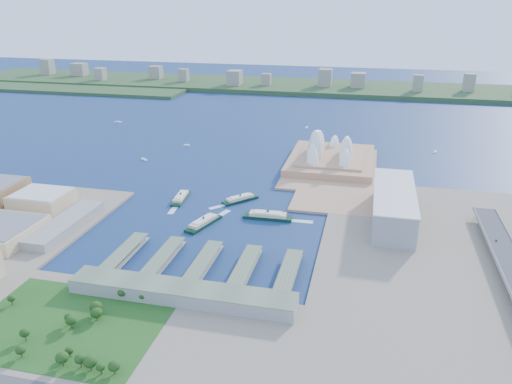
% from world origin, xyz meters
% --- Properties ---
extents(ground, '(3000.00, 3000.00, 0.00)m').
position_xyz_m(ground, '(0.00, 0.00, 0.00)').
color(ground, '#10204B').
rests_on(ground, ground).
extents(south_land, '(720.00, 180.00, 3.00)m').
position_xyz_m(south_land, '(0.00, -210.00, 1.50)').
color(south_land, gray).
rests_on(south_land, ground).
extents(east_land, '(240.00, 500.00, 3.00)m').
position_xyz_m(east_land, '(240.00, -50.00, 1.50)').
color(east_land, gray).
rests_on(east_land, ground).
extents(peninsula, '(135.00, 220.00, 3.00)m').
position_xyz_m(peninsula, '(107.50, 260.00, 1.50)').
color(peninsula, tan).
rests_on(peninsula, ground).
extents(far_shore, '(2200.00, 260.00, 12.00)m').
position_xyz_m(far_shore, '(0.00, 980.00, 6.00)').
color(far_shore, '#2D4926').
rests_on(far_shore, ground).
extents(opera_house, '(134.00, 180.00, 58.00)m').
position_xyz_m(opera_house, '(105.00, 280.00, 32.00)').
color(opera_house, white).
rests_on(opera_house, peninsula).
extents(toaster_building, '(45.00, 155.00, 35.00)m').
position_xyz_m(toaster_building, '(195.00, 80.00, 20.50)').
color(toaster_building, gray).
rests_on(toaster_building, east_land).
extents(ferry_wharves, '(184.00, 90.00, 9.30)m').
position_xyz_m(ferry_wharves, '(14.00, -75.00, 4.65)').
color(ferry_wharves, '#59664D').
rests_on(ferry_wharves, ground).
extents(terminal_building, '(200.00, 28.00, 12.00)m').
position_xyz_m(terminal_building, '(15.00, -135.00, 9.00)').
color(terminal_building, gray).
rests_on(terminal_building, south_land).
extents(park, '(150.00, 110.00, 16.00)m').
position_xyz_m(park, '(-60.00, -190.00, 11.00)').
color(park, '#194714').
rests_on(park, south_land).
extents(far_skyline, '(1900.00, 140.00, 55.00)m').
position_xyz_m(far_skyline, '(0.00, 960.00, 39.50)').
color(far_skyline, gray).
rests_on(far_skyline, far_shore).
extents(ferry_a, '(17.69, 52.33, 9.71)m').
position_xyz_m(ferry_a, '(-72.48, 87.01, 4.86)').
color(ferry_a, black).
rests_on(ferry_a, ground).
extents(ferry_b, '(42.64, 45.52, 9.41)m').
position_xyz_m(ferry_b, '(4.40, 100.27, 4.71)').
color(ferry_b, black).
rests_on(ferry_b, ground).
extents(ferry_c, '(30.73, 57.06, 10.48)m').
position_xyz_m(ferry_c, '(-17.88, 19.07, 5.24)').
color(ferry_c, black).
rests_on(ferry_c, ground).
extents(ferry_d, '(58.67, 16.26, 11.03)m').
position_xyz_m(ferry_d, '(50.79, 54.60, 5.51)').
color(ferry_d, black).
rests_on(ferry_d, ground).
extents(boat_a, '(14.47, 11.81, 2.91)m').
position_xyz_m(boat_a, '(-193.79, 234.60, 1.45)').
color(boat_a, white).
rests_on(boat_a, ground).
extents(boat_b, '(11.06, 5.77, 2.84)m').
position_xyz_m(boat_b, '(-156.45, 330.93, 1.42)').
color(boat_b, white).
rests_on(boat_b, ground).
extents(boat_c, '(7.41, 13.66, 2.95)m').
position_xyz_m(boat_c, '(272.47, 389.21, 1.47)').
color(boat_c, white).
rests_on(boat_c, ground).
extents(boat_d, '(16.68, 3.67, 2.81)m').
position_xyz_m(boat_d, '(-362.55, 466.95, 1.41)').
color(boat_d, white).
rests_on(boat_d, ground).
extents(boat_e, '(4.76, 12.81, 3.09)m').
position_xyz_m(boat_e, '(34.17, 510.30, 1.54)').
color(boat_e, white).
rests_on(boat_e, ground).
extents(car_c, '(1.73, 4.26, 1.24)m').
position_xyz_m(car_c, '(296.00, 20.34, 15.47)').
color(car_c, slate).
rests_on(car_c, expressway).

